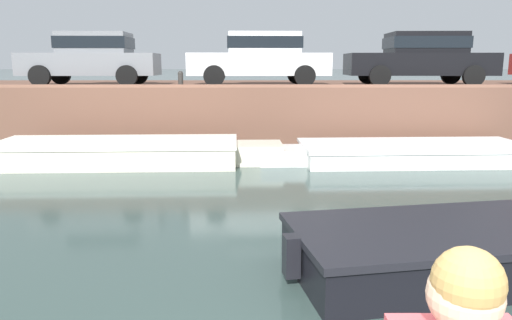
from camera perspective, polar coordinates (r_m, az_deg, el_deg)
name	(u,v)px	position (r m, az deg, el deg)	size (l,w,h in m)	color
ground_plane	(270,214)	(7.99, 1.63, -6.20)	(400.00, 400.00, 0.00)	#384C47
far_quay_wall	(261,109)	(16.72, 0.62, 5.83)	(60.00, 6.00, 1.71)	brown
far_wall_coping	(263,86)	(13.79, 0.82, 8.46)	(60.00, 0.24, 0.08)	brown
boat_moored_west_cream	(130,152)	(12.27, -14.21, 0.87)	(6.81, 2.27, 0.55)	silver
boat_moored_central_white	(403,153)	(12.67, 16.41, 0.80)	(6.54, 2.42, 0.44)	white
motorboat_passing	(509,245)	(6.59, 26.94, -8.65)	(5.69, 2.56, 1.04)	black
car_leftmost_grey	(93,57)	(15.84, -18.15, 11.17)	(3.97, 2.00, 1.54)	slate
car_left_inner_white	(260,57)	(15.11, 0.48, 11.74)	(4.21, 2.06, 1.54)	white
car_centre_black	(421,56)	(15.90, 18.31, 11.17)	(4.28, 2.12, 1.54)	black
mooring_bollard_mid	(181,78)	(14.05, -8.61, 9.20)	(0.15, 0.15, 0.45)	#2D2B28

